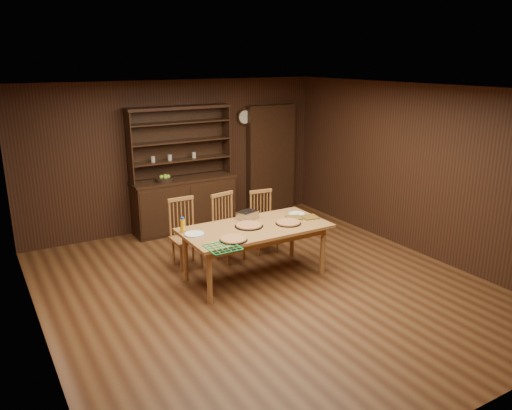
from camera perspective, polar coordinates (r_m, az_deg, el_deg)
floor at (r=6.79m, az=1.07°, el=-9.38°), size 6.00×6.00×0.00m
room_shell at (r=6.26m, az=1.14°, el=3.72°), size 6.00×6.00×6.00m
china_hutch at (r=8.89m, az=-8.25°, el=0.91°), size 1.84×0.52×2.17m
doorway at (r=9.76m, az=1.69°, el=5.22°), size 1.00×0.18×2.10m
wall_clock at (r=9.40m, az=-1.34°, el=10.03°), size 0.30×0.05×0.30m
dining_table at (r=6.82m, az=-0.09°, el=-3.08°), size 2.00×1.00×0.75m
chair_left at (r=7.36m, az=-8.18°, el=-2.89°), size 0.42×0.40×1.02m
chair_center at (r=7.54m, az=-3.40°, el=-2.25°), size 0.49×0.47×1.02m
chair_right at (r=7.88m, az=0.81°, el=-1.62°), size 0.44×0.42×0.97m
pizza_left at (r=6.29m, az=-2.59°, el=-3.92°), size 0.36×0.36×0.04m
pizza_right at (r=6.92m, az=3.71°, el=-2.01°), size 0.36×0.36×0.04m
pizza_center at (r=6.79m, az=-0.82°, el=-2.34°), size 0.39×0.39×0.04m
cooling_rack at (r=6.07m, az=-3.83°, el=-4.82°), size 0.45×0.45×0.02m
plate_left at (r=6.55m, az=-7.05°, el=-3.29°), size 0.27×0.27×0.02m
plate_right at (r=7.35m, az=4.70°, el=-1.00°), size 0.25×0.25×0.02m
foil_dish at (r=7.10m, az=-0.99°, el=-1.16°), size 0.32×0.27×0.11m
juice_bottle at (r=6.62m, az=-8.38°, el=-2.31°), size 0.06×0.06×0.21m
pot_holder_a at (r=7.21m, az=6.19°, el=-1.38°), size 0.25×0.25×0.02m
pot_holder_b at (r=7.17m, az=4.35°, el=-1.44°), size 0.27×0.27×0.02m
fruit_bowl at (r=8.61m, az=-10.41°, el=2.95°), size 0.31×0.31×0.12m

